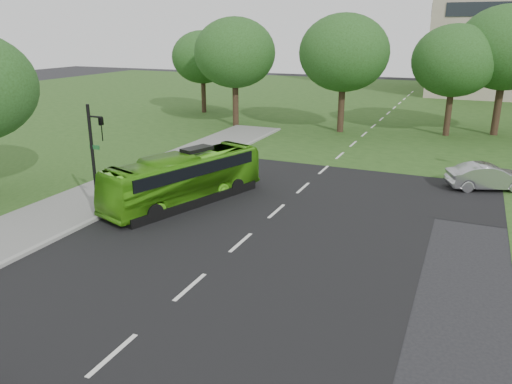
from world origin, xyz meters
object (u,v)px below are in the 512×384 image
tree_park_a (235,53)px  tree_park_c (454,61)px  tree_park_b (344,53)px  traffic_light (95,153)px  tree_park_f (202,57)px  sedan (488,177)px  tree_park_d (506,48)px  bus (184,178)px

tree_park_a → tree_park_c: size_ratio=1.07×
tree_park_c → tree_park_b: bearing=-167.4°
traffic_light → tree_park_c: bearing=65.3°
tree_park_f → tree_park_b: bearing=-16.3°
tree_park_f → traffic_light: (10.74, -28.88, -2.53)m
tree_park_a → tree_park_b: 9.36m
tree_park_a → tree_park_b: bearing=6.0°
sedan → tree_park_c: bearing=-10.0°
tree_park_b → tree_park_f: (-15.65, 4.57, -0.87)m
tree_park_a → tree_park_d: size_ratio=0.92×
tree_park_a → tree_park_c: tree_park_a is taller
tree_park_a → traffic_light: size_ratio=1.79×
tree_park_c → sedan: bearing=-78.3°
tree_park_d → traffic_light: 32.90m
tree_park_b → tree_park_a: bearing=-174.0°
tree_park_c → tree_park_f: tree_park_c is taller
tree_park_a → tree_park_c: bearing=9.2°
tree_park_c → tree_park_d: bearing=26.9°
tree_park_c → tree_park_d: (3.60, 1.83, 0.96)m
tree_park_d → bus: bearing=-120.6°
tree_park_b → tree_park_f: 16.33m
tree_park_f → bus: size_ratio=0.92×
tree_park_a → traffic_light: 23.97m
tree_park_b → sedan: tree_park_b is taller
tree_park_c → bus: 25.62m
sedan → traffic_light: traffic_light is taller
tree_park_a → traffic_light: (4.40, -23.33, -3.28)m
tree_park_c → bus: bearing=-115.6°
tree_park_a → sedan: tree_park_a is taller
tree_park_a → bus: bearing=-71.2°
tree_park_f → bus: 28.91m
traffic_light → bus: bearing=58.1°
bus → tree_park_f: bearing=135.7°
traffic_light → tree_park_f: bearing=112.5°
tree_park_f → traffic_light: tree_park_f is taller
tree_park_d → tree_park_f: (-27.57, 0.87, -1.30)m
tree_park_b → traffic_light: (-4.92, -24.32, -3.39)m
tree_park_a → tree_park_d: 21.75m
tree_park_a → tree_park_f: (-6.34, 5.55, -0.75)m
tree_park_f → bus: tree_park_f is taller
tree_park_c → tree_park_f: size_ratio=1.06×
sedan → tree_park_b: bearing=20.4°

